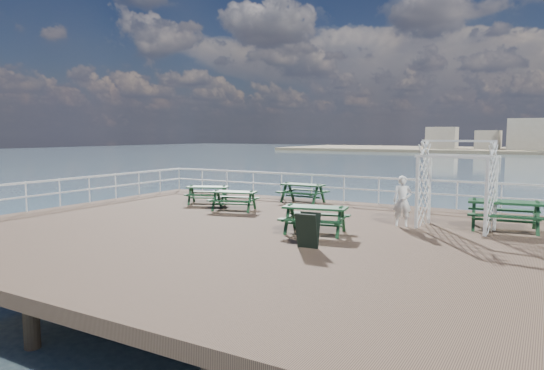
{
  "coord_description": "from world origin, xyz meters",
  "views": [
    {
      "loc": [
        7.37,
        -11.83,
        2.78
      ],
      "look_at": [
        -0.63,
        1.99,
        1.1
      ],
      "focal_mm": 32.0,
      "sensor_mm": 36.0,
      "label": 1
    }
  ],
  "objects_px": {
    "person": "(402,201)",
    "picnic_table_e": "(315,214)",
    "picnic_table_c": "(505,209)",
    "trellis_arbor": "(456,190)",
    "picnic_table_b": "(303,189)",
    "picnic_table_d": "(234,196)",
    "picnic_table_a": "(208,191)"
  },
  "relations": [
    {
      "from": "person",
      "to": "picnic_table_c",
      "type": "bearing_deg",
      "value": 3.9
    },
    {
      "from": "trellis_arbor",
      "to": "picnic_table_e",
      "type": "bearing_deg",
      "value": -135.04
    },
    {
      "from": "person",
      "to": "picnic_table_a",
      "type": "bearing_deg",
      "value": 159.08
    },
    {
      "from": "picnic_table_d",
      "to": "picnic_table_e",
      "type": "relative_size",
      "value": 0.95
    },
    {
      "from": "picnic_table_a",
      "to": "picnic_table_c",
      "type": "relative_size",
      "value": 0.93
    },
    {
      "from": "picnic_table_d",
      "to": "picnic_table_e",
      "type": "bearing_deg",
      "value": -42.75
    },
    {
      "from": "picnic_table_b",
      "to": "trellis_arbor",
      "type": "xyz_separation_m",
      "value": [
        6.37,
        -2.81,
        0.61
      ]
    },
    {
      "from": "picnic_table_c",
      "to": "person",
      "type": "bearing_deg",
      "value": -168.65
    },
    {
      "from": "person",
      "to": "picnic_table_e",
      "type": "bearing_deg",
      "value": -143.74
    },
    {
      "from": "picnic_table_c",
      "to": "picnic_table_e",
      "type": "relative_size",
      "value": 1.08
    },
    {
      "from": "trellis_arbor",
      "to": "person",
      "type": "distance_m",
      "value": 1.55
    },
    {
      "from": "picnic_table_c",
      "to": "picnic_table_e",
      "type": "height_order",
      "value": "picnic_table_c"
    },
    {
      "from": "picnic_table_a",
      "to": "person",
      "type": "relative_size",
      "value": 1.31
    },
    {
      "from": "trellis_arbor",
      "to": "picnic_table_b",
      "type": "bearing_deg",
      "value": 163.53
    },
    {
      "from": "picnic_table_c",
      "to": "picnic_table_d",
      "type": "relative_size",
      "value": 1.13
    },
    {
      "from": "picnic_table_a",
      "to": "picnic_table_e",
      "type": "relative_size",
      "value": 1.0
    },
    {
      "from": "picnic_table_a",
      "to": "picnic_table_d",
      "type": "bearing_deg",
      "value": -49.77
    },
    {
      "from": "picnic_table_a",
      "to": "picnic_table_c",
      "type": "xyz_separation_m",
      "value": [
        10.82,
        -0.01,
        0.11
      ]
    },
    {
      "from": "picnic_table_d",
      "to": "person",
      "type": "bearing_deg",
      "value": -15.2
    },
    {
      "from": "picnic_table_e",
      "to": "trellis_arbor",
      "type": "distance_m",
      "value": 4.24
    },
    {
      "from": "picnic_table_b",
      "to": "picnic_table_e",
      "type": "bearing_deg",
      "value": -57.19
    },
    {
      "from": "picnic_table_e",
      "to": "person",
      "type": "height_order",
      "value": "person"
    },
    {
      "from": "trellis_arbor",
      "to": "person",
      "type": "bearing_deg",
      "value": -161.04
    },
    {
      "from": "picnic_table_c",
      "to": "person",
      "type": "height_order",
      "value": "person"
    },
    {
      "from": "picnic_table_b",
      "to": "picnic_table_e",
      "type": "distance_m",
      "value": 6.18
    },
    {
      "from": "picnic_table_b",
      "to": "picnic_table_e",
      "type": "xyz_separation_m",
      "value": [
        3.06,
        -5.37,
        0.0
      ]
    },
    {
      "from": "picnic_table_c",
      "to": "picnic_table_a",
      "type": "bearing_deg",
      "value": 172.94
    },
    {
      "from": "picnic_table_b",
      "to": "picnic_table_c",
      "type": "distance_m",
      "value": 7.95
    },
    {
      "from": "picnic_table_a",
      "to": "picnic_table_b",
      "type": "bearing_deg",
      "value": 9.97
    },
    {
      "from": "person",
      "to": "picnic_table_d",
      "type": "bearing_deg",
      "value": 165.33
    },
    {
      "from": "picnic_table_c",
      "to": "person",
      "type": "xyz_separation_m",
      "value": [
        -2.73,
        -0.91,
        0.15
      ]
    },
    {
      "from": "picnic_table_a",
      "to": "trellis_arbor",
      "type": "height_order",
      "value": "trellis_arbor"
    }
  ]
}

